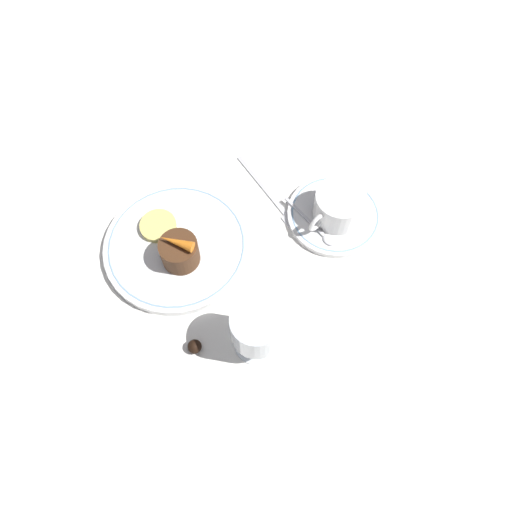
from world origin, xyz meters
name	(u,v)px	position (x,y,z in m)	size (l,w,h in m)	color
ground_plane	(186,266)	(0.00, 0.00, 0.00)	(3.00, 3.00, 0.00)	white
dinner_plate	(177,246)	(-0.01, -0.03, 0.01)	(0.24, 0.24, 0.01)	white
saucer	(335,215)	(-0.25, 0.09, 0.01)	(0.16, 0.16, 0.01)	white
coffee_cup	(339,205)	(-0.25, 0.10, 0.04)	(0.11, 0.08, 0.05)	white
spoon	(314,226)	(-0.20, 0.09, 0.01)	(0.02, 0.12, 0.00)	silver
wine_glass	(253,331)	(0.00, 0.17, 0.07)	(0.07, 0.07, 0.10)	silver
fork	(277,204)	(-0.19, 0.01, 0.00)	(0.04, 0.20, 0.01)	silver
dessert_cake	(181,251)	(0.00, -0.01, 0.04)	(0.06, 0.06, 0.05)	#4C2D19
carrot_garnish	(178,241)	(0.00, -0.01, 0.07)	(0.04, 0.05, 0.02)	orange
pineapple_slice	(158,226)	(-0.01, -0.08, 0.02)	(0.06, 0.06, 0.01)	#EFE075
chocolate_truffle	(195,346)	(0.07, 0.12, 0.01)	(0.02, 0.02, 0.02)	black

